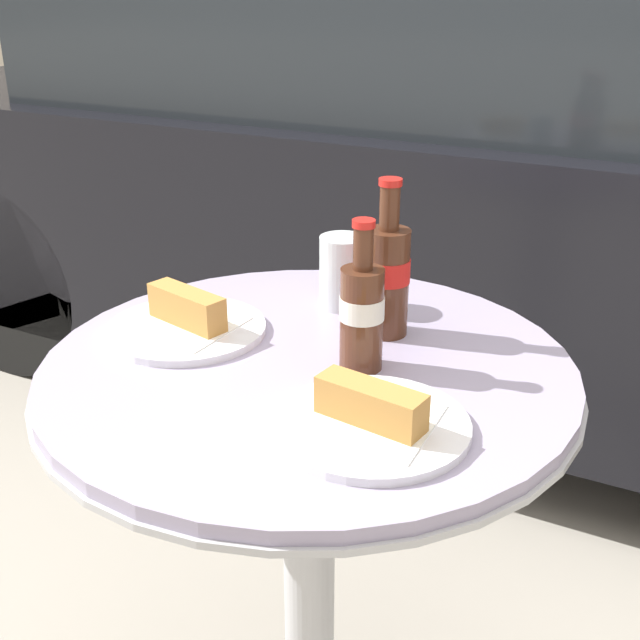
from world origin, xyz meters
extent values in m
cylinder|color=#B7B7BC|center=(0.00, 0.00, 0.39)|extent=(0.08, 0.08, 0.74)
cylinder|color=#B7B7BC|center=(0.00, 0.00, 0.75)|extent=(0.79, 0.79, 0.01)
cylinder|color=#9E93B2|center=(0.00, 0.00, 0.77)|extent=(0.78, 0.78, 0.02)
cylinder|color=#4C2819|center=(0.08, 0.02, 0.85)|extent=(0.06, 0.06, 0.15)
cylinder|color=silver|center=(0.08, 0.02, 0.87)|extent=(0.06, 0.06, 0.03)
cylinder|color=#4C2819|center=(0.08, 0.02, 0.96)|extent=(0.03, 0.03, 0.06)
cylinder|color=red|center=(0.08, 0.02, 0.99)|extent=(0.03, 0.03, 0.01)
cylinder|color=#4C2819|center=(0.06, 0.14, 0.86)|extent=(0.07, 0.07, 0.17)
cylinder|color=red|center=(0.06, 0.14, 0.88)|extent=(0.07, 0.07, 0.04)
cylinder|color=#4C2819|center=(0.06, 0.14, 0.98)|extent=(0.03, 0.03, 0.07)
cylinder|color=red|center=(0.06, 0.14, 1.02)|extent=(0.03, 0.03, 0.01)
cylinder|color=silver|center=(-0.05, 0.21, 0.83)|extent=(0.07, 0.07, 0.09)
cylinder|color=silver|center=(-0.05, 0.21, 0.84)|extent=(0.08, 0.08, 0.12)
cylinder|color=white|center=(0.16, -0.13, 0.78)|extent=(0.25, 0.25, 0.01)
cube|color=white|center=(0.16, -0.13, 0.79)|extent=(0.16, 0.16, 0.00)
cube|color=#B77F3D|center=(0.16, -0.14, 0.82)|extent=(0.14, 0.06, 0.05)
cylinder|color=white|center=(-0.22, 0.00, 0.78)|extent=(0.25, 0.25, 0.01)
cube|color=white|center=(-0.22, 0.00, 0.79)|extent=(0.16, 0.16, 0.00)
cube|color=#B77F3D|center=(-0.22, 0.01, 0.82)|extent=(0.15, 0.07, 0.05)
cube|color=black|center=(-0.37, 1.66, 0.55)|extent=(4.04, 1.73, 0.74)
cube|color=#23282D|center=(-0.57, 1.66, 1.13)|extent=(1.94, 1.52, 0.43)
cylinder|color=black|center=(-1.62, 2.42, 0.34)|extent=(0.67, 0.21, 0.67)
cylinder|color=black|center=(-1.62, 0.90, 0.34)|extent=(0.67, 0.21, 0.67)
camera|label=1|loc=(0.50, -0.92, 1.30)|focal=45.00mm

